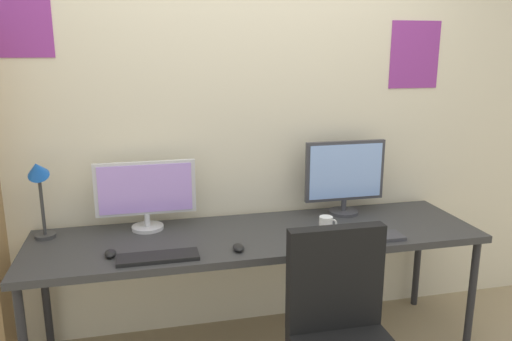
# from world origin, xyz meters

# --- Properties ---
(wall_back) EXTENTS (4.90, 0.11, 2.60)m
(wall_back) POSITION_xyz_m (-0.00, 1.02, 1.30)
(wall_back) COLOR beige
(wall_back) RESTS_ON ground_plane
(desk) EXTENTS (2.50, 0.68, 0.74)m
(desk) POSITION_xyz_m (0.00, 0.60, 0.69)
(desk) COLOR #333333
(desk) RESTS_ON ground_plane
(monitor_left) EXTENTS (0.56, 0.18, 0.40)m
(monitor_left) POSITION_xyz_m (-0.60, 0.81, 0.96)
(monitor_left) COLOR silver
(monitor_left) RESTS_ON desk
(monitor_right) EXTENTS (0.51, 0.18, 0.46)m
(monitor_right) POSITION_xyz_m (0.60, 0.81, 0.99)
(monitor_right) COLOR #38383D
(monitor_right) RESTS_ON desk
(desk_lamp) EXTENTS (0.11, 0.16, 0.46)m
(desk_lamp) POSITION_xyz_m (-1.15, 0.78, 1.05)
(desk_lamp) COLOR #333333
(desk_lamp) RESTS_ON desk
(keyboard_left) EXTENTS (0.40, 0.13, 0.02)m
(keyboard_left) POSITION_xyz_m (-0.56, 0.37, 0.75)
(keyboard_left) COLOR black
(keyboard_left) RESTS_ON desk
(keyboard_right) EXTENTS (0.38, 0.13, 0.02)m
(keyboard_right) POSITION_xyz_m (0.56, 0.37, 0.75)
(keyboard_right) COLOR #38383D
(keyboard_right) RESTS_ON desk
(mouse_left_side) EXTENTS (0.06, 0.10, 0.03)m
(mouse_left_side) POSITION_xyz_m (-0.15, 0.39, 0.76)
(mouse_left_side) COLOR black
(mouse_left_side) RESTS_ON desk
(mouse_right_side) EXTENTS (0.06, 0.10, 0.03)m
(mouse_right_side) POSITION_xyz_m (-0.79, 0.46, 0.76)
(mouse_right_side) COLOR black
(mouse_right_side) RESTS_ON desk
(coffee_mug) EXTENTS (0.11, 0.08, 0.09)m
(coffee_mug) POSITION_xyz_m (0.38, 0.53, 0.79)
(coffee_mug) COLOR white
(coffee_mug) RESTS_ON desk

